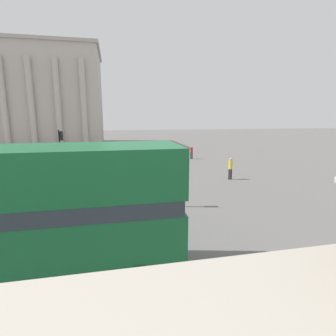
% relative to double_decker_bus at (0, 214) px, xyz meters
% --- Properties ---
extents(double_decker_bus, '(10.29, 2.69, 4.21)m').
position_rel_double_decker_bus_xyz_m(double_decker_bus, '(0.00, 0.00, 0.00)').
color(double_decker_bus, black).
rests_on(double_decker_bus, ground_plane).
extents(plaza_building_left, '(23.98, 16.03, 16.56)m').
position_rel_double_decker_bus_xyz_m(plaza_building_left, '(-10.29, 43.38, 5.95)').
color(plaza_building_left, '#BCB2A8').
rests_on(plaza_building_left, ground_plane).
extents(traffic_light_near, '(0.42, 0.24, 3.43)m').
position_rel_double_decker_bus_xyz_m(traffic_light_near, '(5.89, 6.17, -0.08)').
color(traffic_light_near, black).
rests_on(traffic_light_near, ground_plane).
extents(traffic_light_mid, '(0.42, 0.24, 4.05)m').
position_rel_double_decker_bus_xyz_m(traffic_light_mid, '(-0.73, 13.53, 0.30)').
color(traffic_light_mid, black).
rests_on(traffic_light_mid, ground_plane).
extents(car_silver, '(4.20, 1.93, 1.35)m').
position_rel_double_decker_bus_xyz_m(car_silver, '(2.46, 20.12, -1.63)').
color(car_silver, black).
rests_on(car_silver, ground_plane).
extents(car_white, '(4.20, 1.93, 1.35)m').
position_rel_double_decker_bus_xyz_m(car_white, '(2.77, 9.66, -1.63)').
color(car_white, black).
rests_on(car_white, ground_plane).
extents(pedestrian_red, '(0.32, 0.32, 1.59)m').
position_rel_double_decker_bus_xyz_m(pedestrian_red, '(12.50, 22.34, -1.42)').
color(pedestrian_red, '#282B33').
rests_on(pedestrian_red, ground_plane).
extents(pedestrian_yellow, '(0.32, 0.32, 1.79)m').
position_rel_double_decker_bus_xyz_m(pedestrian_yellow, '(12.48, 11.54, -1.30)').
color(pedestrian_yellow, '#282B33').
rests_on(pedestrian_yellow, ground_plane).
extents(pedestrian_olive, '(0.32, 0.32, 1.80)m').
position_rel_double_decker_bus_xyz_m(pedestrian_olive, '(8.05, 17.19, -1.29)').
color(pedestrian_olive, '#282B33').
rests_on(pedestrian_olive, ground_plane).
extents(pedestrian_black, '(0.32, 0.32, 1.63)m').
position_rel_double_decker_bus_xyz_m(pedestrian_black, '(-1.95, 28.14, -1.40)').
color(pedestrian_black, '#282B33').
rests_on(pedestrian_black, ground_plane).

